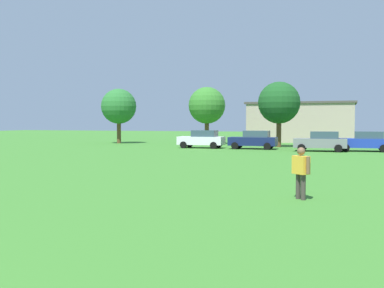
{
  "coord_description": "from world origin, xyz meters",
  "views": [
    {
      "loc": [
        8.74,
        -3.09,
        2.51
      ],
      "look_at": [
        4.63,
        9.33,
        1.87
      ],
      "focal_mm": 43.31,
      "sensor_mm": 36.0,
      "label": 1
    }
  ],
  "objects": [
    {
      "name": "tree_center",
      "position": [
        -5.73,
        45.89,
        4.25
      ],
      "size": [
        4.04,
        4.04,
        6.3
      ],
      "color": "brown",
      "rests_on": "ground"
    },
    {
      "name": "parked_car_navy_1",
      "position": [
        0.88,
        38.57,
        0.86
      ],
      "size": [
        4.3,
        2.02,
        1.68
      ],
      "rotation": [
        0.0,
        0.0,
        3.14
      ],
      "color": "#141E4C",
      "rests_on": "ground"
    },
    {
      "name": "house_left",
      "position": [
        3.6,
        55.57,
        2.44
      ],
      "size": [
        12.87,
        7.61,
        4.85
      ],
      "color": "tan",
      "rests_on": "ground"
    },
    {
      "name": "parked_car_gray_2",
      "position": [
        6.89,
        37.08,
        0.86
      ],
      "size": [
        4.3,
        2.02,
        1.68
      ],
      "rotation": [
        0.0,
        0.0,
        3.14
      ],
      "color": "slate",
      "rests_on": "ground"
    },
    {
      "name": "tree_far_right",
      "position": [
        2.59,
        42.63,
        4.32
      ],
      "size": [
        4.11,
        4.11,
        6.4
      ],
      "color": "brown",
      "rests_on": "ground"
    },
    {
      "name": "adult_bystander",
      "position": [
        7.42,
        12.05,
        1.0
      ],
      "size": [
        0.61,
        0.61,
        1.69
      ],
      "rotation": [
        0.0,
        0.0,
        2.36
      ],
      "color": "#3F3833",
      "rests_on": "ground"
    },
    {
      "name": "tree_far_left",
      "position": [
        -15.89,
        44.66,
        4.22
      ],
      "size": [
        4.01,
        4.01,
        6.25
      ],
      "color": "brown",
      "rests_on": "ground"
    },
    {
      "name": "parked_car_blue_3",
      "position": [
        10.38,
        38.18,
        0.86
      ],
      "size": [
        4.3,
        2.02,
        1.68
      ],
      "rotation": [
        0.0,
        0.0,
        3.14
      ],
      "color": "#1E38AD",
      "rests_on": "ground"
    },
    {
      "name": "parked_car_white_0",
      "position": [
        -4.04,
        38.59,
        0.86
      ],
      "size": [
        4.3,
        2.02,
        1.68
      ],
      "rotation": [
        0.0,
        0.0,
        3.14
      ],
      "color": "white",
      "rests_on": "ground"
    },
    {
      "name": "ground_plane",
      "position": [
        0.0,
        30.0,
        0.0
      ],
      "size": [
        160.0,
        160.0,
        0.0
      ],
      "primitive_type": "plane",
      "color": "#387528"
    }
  ]
}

